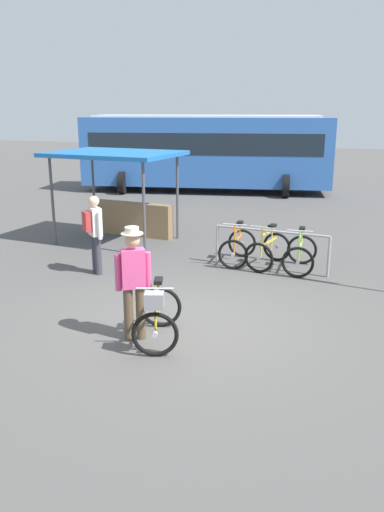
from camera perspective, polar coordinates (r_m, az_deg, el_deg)
The scene contains 10 objects.
ground_plane at distance 8.41m, azimuth -0.26°, elevation -7.40°, with size 80.00×80.00×0.00m, color #514F4C.
bike_rack_rail at distance 11.06m, azimuth 8.71°, elevation 1.67°, with size 2.50×0.29×0.88m.
racked_bike_orange at distance 11.53m, azimuth 5.07°, elevation 1.00°, with size 0.72×1.12×0.97m.
racked_bike_yellow at distance 11.32m, azimuth 8.40°, elevation 0.61°, with size 0.86×1.21×0.97m.
racked_bike_lime at distance 11.16m, azimuth 11.85°, elevation 0.21°, with size 0.72×1.12×0.97m.
featured_bicycle at distance 7.57m, azimuth -3.85°, elevation -6.52°, with size 0.97×1.26×0.97m.
person_with_featured_bike at distance 7.56m, azimuth -6.48°, elevation -2.55°, with size 0.46×0.36×1.72m.
pedestrian_with_backpack at distance 10.79m, azimuth -10.73°, elevation 2.86°, with size 0.47×0.46×1.64m.
bus_distant at distance 21.66m, azimuth 1.60°, elevation 11.76°, with size 10.30×4.64×3.08m.
market_stall at distance 13.62m, azimuth -7.64°, elevation 7.65°, with size 3.27×2.53×2.30m.
Camera 1 is at (2.60, -7.27, 3.34)m, focal length 36.21 mm.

